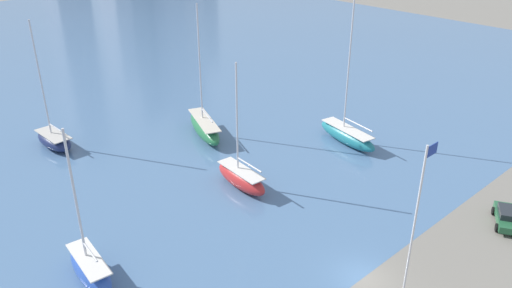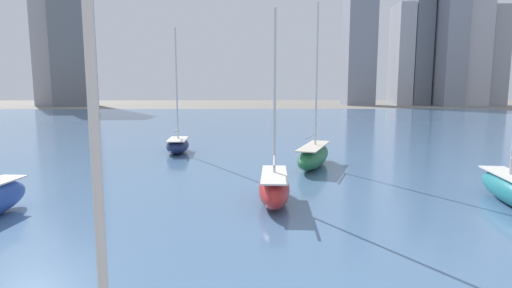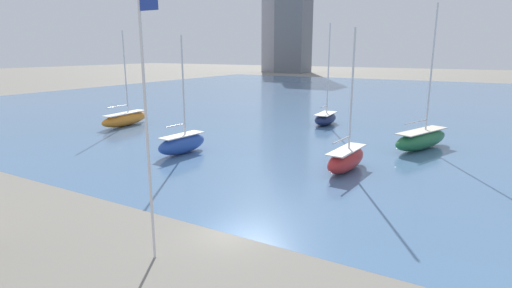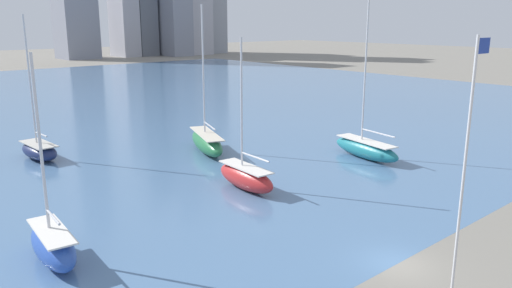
{
  "view_description": "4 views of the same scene",
  "coord_description": "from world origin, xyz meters",
  "px_view_note": "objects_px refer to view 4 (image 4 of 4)",
  "views": [
    {
      "loc": [
        -25.48,
        -16.22,
        25.37
      ],
      "look_at": [
        1.83,
        13.88,
        5.61
      ],
      "focal_mm": 35.0,
      "sensor_mm": 36.0,
      "label": 1
    },
    {
      "loc": [
        0.14,
        -9.46,
        7.54
      ],
      "look_at": [
        0.78,
        18.83,
        3.6
      ],
      "focal_mm": 28.0,
      "sensor_mm": 36.0,
      "label": 2
    },
    {
      "loc": [
        12.45,
        -18.14,
        10.64
      ],
      "look_at": [
        -2.97,
        8.26,
        3.49
      ],
      "focal_mm": 28.0,
      "sensor_mm": 36.0,
      "label": 3
    },
    {
      "loc": [
        -23.72,
        -14.69,
        13.84
      ],
      "look_at": [
        2.95,
        16.0,
        3.79
      ],
      "focal_mm": 35.0,
      "sensor_mm": 36.0,
      "label": 4
    }
  ],
  "objects_px": {
    "sailboat_teal": "(366,148)",
    "sailboat_red": "(246,177)",
    "sailboat_navy": "(39,150)",
    "sailboat_green": "(207,142)",
    "flag_pole": "(465,169)",
    "sailboat_blue": "(53,245)"
  },
  "relations": [
    {
      "from": "sailboat_blue",
      "to": "sailboat_teal",
      "type": "relative_size",
      "value": 0.73
    },
    {
      "from": "sailboat_red",
      "to": "flag_pole",
      "type": "bearing_deg",
      "value": -96.35
    },
    {
      "from": "sailboat_teal",
      "to": "sailboat_navy",
      "type": "distance_m",
      "value": 33.65
    },
    {
      "from": "sailboat_teal",
      "to": "sailboat_red",
      "type": "bearing_deg",
      "value": -172.29
    },
    {
      "from": "sailboat_navy",
      "to": "sailboat_green",
      "type": "relative_size",
      "value": 0.93
    },
    {
      "from": "sailboat_green",
      "to": "sailboat_red",
      "type": "bearing_deg",
      "value": -90.1
    },
    {
      "from": "sailboat_red",
      "to": "sailboat_teal",
      "type": "relative_size",
      "value": 0.76
    },
    {
      "from": "sailboat_navy",
      "to": "sailboat_green",
      "type": "bearing_deg",
      "value": -35.16
    },
    {
      "from": "sailboat_blue",
      "to": "sailboat_navy",
      "type": "height_order",
      "value": "sailboat_navy"
    },
    {
      "from": "sailboat_red",
      "to": "sailboat_navy",
      "type": "relative_size",
      "value": 0.87
    },
    {
      "from": "sailboat_navy",
      "to": "sailboat_red",
      "type": "bearing_deg",
      "value": -68.11
    },
    {
      "from": "flag_pole",
      "to": "sailboat_teal",
      "type": "relative_size",
      "value": 0.8
    },
    {
      "from": "sailboat_blue",
      "to": "sailboat_navy",
      "type": "distance_m",
      "value": 24.9
    },
    {
      "from": "flag_pole",
      "to": "sailboat_red",
      "type": "distance_m",
      "value": 21.61
    },
    {
      "from": "sailboat_teal",
      "to": "sailboat_navy",
      "type": "height_order",
      "value": "sailboat_teal"
    },
    {
      "from": "sailboat_teal",
      "to": "sailboat_navy",
      "type": "relative_size",
      "value": 1.15
    },
    {
      "from": "flag_pole",
      "to": "sailboat_blue",
      "type": "height_order",
      "value": "flag_pole"
    },
    {
      "from": "sailboat_teal",
      "to": "sailboat_green",
      "type": "height_order",
      "value": "sailboat_teal"
    },
    {
      "from": "sailboat_navy",
      "to": "sailboat_green",
      "type": "height_order",
      "value": "sailboat_green"
    },
    {
      "from": "flag_pole",
      "to": "sailboat_red",
      "type": "bearing_deg",
      "value": 79.73
    },
    {
      "from": "sailboat_red",
      "to": "sailboat_teal",
      "type": "distance_m",
      "value": 15.66
    },
    {
      "from": "sailboat_red",
      "to": "sailboat_blue",
      "type": "bearing_deg",
      "value": -167.08
    }
  ]
}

